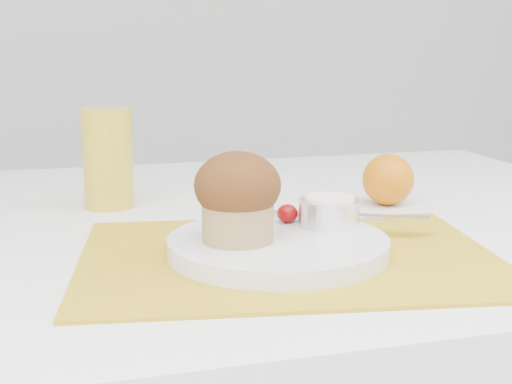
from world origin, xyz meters
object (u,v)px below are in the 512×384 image
object	(u,v)px
plate	(278,246)
muffin	(238,196)
orange	(388,180)
juice_glass	(108,158)

from	to	relation	value
plate	muffin	bearing A→B (deg)	-178.92
orange	juice_glass	size ratio (longest dim) A/B	0.52
juice_glass	muffin	size ratio (longest dim) A/B	1.46
plate	muffin	world-z (taller)	muffin
plate	orange	world-z (taller)	orange
plate	juice_glass	bearing A→B (deg)	118.01
muffin	orange	bearing A→B (deg)	36.55
orange	plate	bearing A→B (deg)	-138.51
plate	orange	distance (m)	0.28
orange	muffin	world-z (taller)	muffin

